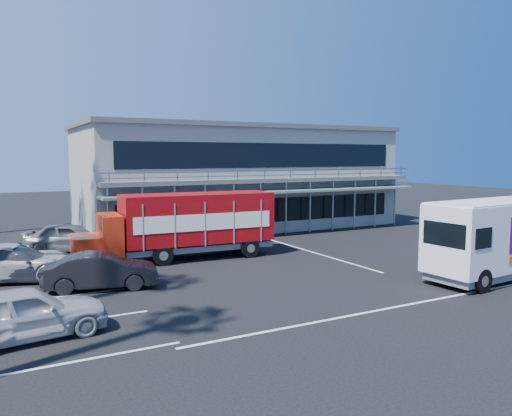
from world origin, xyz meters
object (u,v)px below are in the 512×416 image
red_truck (185,223)px  parked_car_a (24,313)px  white_van (496,238)px  parked_car_b (102,271)px

red_truck → parked_car_a: (-7.83, -8.38, -1.04)m
white_van → parked_car_a: white_van is taller
parked_car_a → white_van: bearing=-102.6°
parked_car_a → parked_car_b: (3.00, 4.54, -0.06)m
red_truck → parked_car_b: red_truck is taller
parked_car_a → parked_car_b: 5.45m
white_van → parked_car_b: (-14.89, 6.20, -1.05)m
white_van → red_truck: bearing=131.3°
red_truck → white_van: white_van is taller
red_truck → parked_car_b: (-4.83, -3.84, -1.10)m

